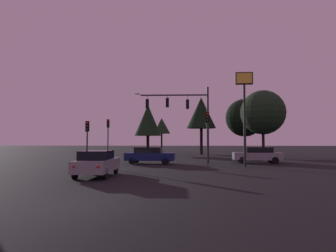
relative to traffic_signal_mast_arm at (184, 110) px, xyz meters
name	(u,v)px	position (x,y,z in m)	size (l,w,h in m)	color
ground_plane	(158,159)	(-3.08, 6.11, -5.01)	(168.00, 168.00, 0.00)	black
traffic_signal_mast_arm	(184,110)	(0.00, 0.00, 0.00)	(7.16, 0.46, 7.27)	#232326
traffic_light_corner_left	(87,134)	(-8.32, -3.50, -2.31)	(0.32, 0.36, 3.78)	#232326
traffic_light_corner_right	(207,128)	(1.98, -2.79, -1.78)	(0.32, 0.36, 4.57)	#232326
traffic_light_median	(207,130)	(2.57, 5.21, -1.67)	(0.31, 0.36, 4.74)	#232326
traffic_light_far_side	(108,131)	(-8.29, 3.27, -1.89)	(0.34, 0.38, 4.41)	#232326
car_nearside_lane	(97,163)	(-5.21, -11.00, -4.21)	(1.94, 4.39, 1.52)	gray
car_crossing_left	(150,155)	(-3.17, -1.50, -4.21)	(4.57, 2.03, 1.52)	#0F1947
car_crossing_right	(257,155)	(6.82, -0.21, -4.21)	(4.52, 1.91, 1.52)	gray
store_sign_illuminated	(244,98)	(4.86, -4.18, 0.56)	(1.41, 0.30, 7.68)	#232326
tree_behind_sign	(148,120)	(-5.66, 17.21, 0.25)	(4.10, 4.10, 7.71)	black
tree_left_far	(263,112)	(9.23, 6.84, 0.40)	(5.21, 5.21, 8.02)	black
tree_center_horizon	(162,126)	(-4.04, 24.15, -0.30)	(3.07, 3.07, 6.13)	black
tree_right_cluster	(245,118)	(8.85, 15.47, 0.43)	(5.55, 5.55, 8.23)	black
tree_lot_edge	(201,113)	(2.55, 16.37, 1.27)	(4.39, 4.39, 8.66)	black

